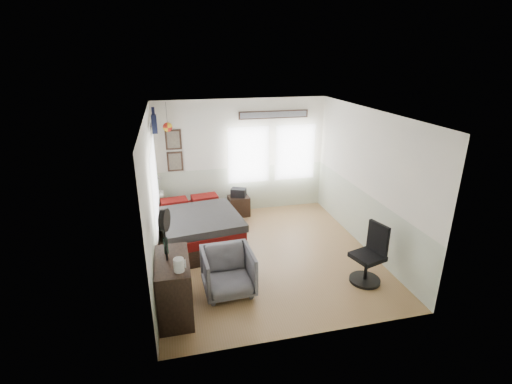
{
  "coord_description": "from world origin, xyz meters",
  "views": [
    {
      "loc": [
        -1.63,
        -6.06,
        3.64
      ],
      "look_at": [
        -0.1,
        0.4,
        1.15
      ],
      "focal_mm": 26.0,
      "sensor_mm": 36.0,
      "label": 1
    }
  ],
  "objects_px": {
    "bed": "(198,227)",
    "task_chair": "(370,259)",
    "dresser": "(174,287)",
    "nightstand": "(239,206)",
    "armchair": "(228,272)"
  },
  "relations": [
    {
      "from": "bed",
      "to": "dresser",
      "type": "height_order",
      "value": "dresser"
    },
    {
      "from": "dresser",
      "to": "task_chair",
      "type": "distance_m",
      "value": 3.2
    },
    {
      "from": "bed",
      "to": "task_chair",
      "type": "distance_m",
      "value": 3.39
    },
    {
      "from": "armchair",
      "to": "bed",
      "type": "bearing_deg",
      "value": 97.04
    },
    {
      "from": "nightstand",
      "to": "armchair",
      "type": "bearing_deg",
      "value": -107.04
    },
    {
      "from": "bed",
      "to": "task_chair",
      "type": "relative_size",
      "value": 2.15
    },
    {
      "from": "dresser",
      "to": "nightstand",
      "type": "distance_m",
      "value": 3.66
    },
    {
      "from": "nightstand",
      "to": "task_chair",
      "type": "relative_size",
      "value": 0.46
    },
    {
      "from": "bed",
      "to": "nightstand",
      "type": "relative_size",
      "value": 4.67
    },
    {
      "from": "dresser",
      "to": "armchair",
      "type": "xyz_separation_m",
      "value": [
        0.85,
        0.35,
        -0.08
      ]
    },
    {
      "from": "bed",
      "to": "nightstand",
      "type": "xyz_separation_m",
      "value": [
        1.05,
        1.09,
        -0.08
      ]
    },
    {
      "from": "bed",
      "to": "dresser",
      "type": "relative_size",
      "value": 2.23
    },
    {
      "from": "armchair",
      "to": "dresser",
      "type": "bearing_deg",
      "value": -160.34
    },
    {
      "from": "dresser",
      "to": "nightstand",
      "type": "xyz_separation_m",
      "value": [
        1.59,
        3.29,
        -0.21
      ]
    },
    {
      "from": "nightstand",
      "to": "dresser",
      "type": "bearing_deg",
      "value": -118.74
    }
  ]
}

